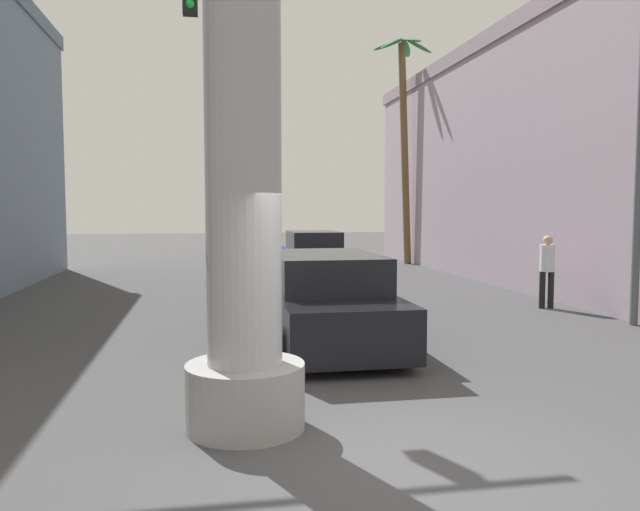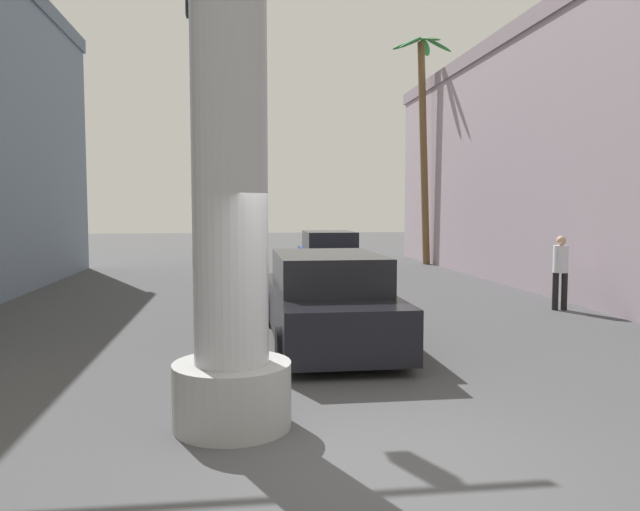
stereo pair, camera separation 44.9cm
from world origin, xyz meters
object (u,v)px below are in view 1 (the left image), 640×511
object	(u,v)px
car_far	(314,255)
palm_tree_far_right	(404,128)
car_lead	(324,300)
pedestrian_mid_right	(547,266)
street_lamp	(627,93)

from	to	relation	value
car_far	palm_tree_far_right	bearing A→B (deg)	43.76
car_lead	pedestrian_mid_right	size ratio (longest dim) A/B	3.00
car_lead	car_far	distance (m)	10.44
street_lamp	car_far	bearing A→B (deg)	114.69
car_far	palm_tree_far_right	xyz separation A→B (m)	(4.61, 4.41, 4.98)
car_lead	palm_tree_far_right	xyz separation A→B (m)	(6.17, 14.74, 4.97)
street_lamp	pedestrian_mid_right	xyz separation A→B (m)	(-0.29, 2.24, -3.59)
car_far	pedestrian_mid_right	size ratio (longest dim) A/B	2.49
car_far	pedestrian_mid_right	xyz separation A→B (m)	(4.24, -7.62, 0.27)
street_lamp	car_far	xyz separation A→B (m)	(-4.53, 9.86, -3.86)
car_far	pedestrian_mid_right	bearing A→B (deg)	-60.87
car_far	car_lead	bearing A→B (deg)	-98.62
pedestrian_mid_right	car_lead	bearing A→B (deg)	-155.01
palm_tree_far_right	pedestrian_mid_right	distance (m)	12.92
street_lamp	car_lead	size ratio (longest dim) A/B	1.50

